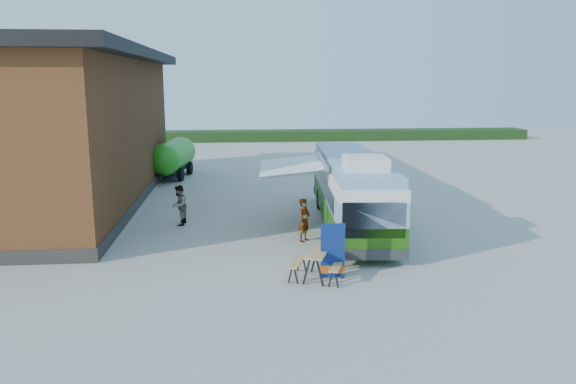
{
  "coord_description": "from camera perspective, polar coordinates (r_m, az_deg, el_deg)",
  "views": [
    {
      "loc": [
        -1.78,
        -18.48,
        6.02
      ],
      "look_at": [
        0.36,
        4.48,
        1.4
      ],
      "focal_mm": 35.0,
      "sensor_mm": 36.0,
      "label": 1
    }
  ],
  "objects": [
    {
      "name": "bus",
      "position": [
        23.39,
        6.45,
        0.41
      ],
      "size": [
        3.1,
        11.18,
        3.39
      ],
      "rotation": [
        0.0,
        0.0,
        -0.07
      ],
      "color": "#2E6E12",
      "rests_on": "ground"
    },
    {
      "name": "ground",
      "position": [
        19.52,
        0.18,
        -6.64
      ],
      "size": [
        100.0,
        100.0,
        0.0
      ],
      "primitive_type": "plane",
      "color": "#BCB7AD",
      "rests_on": "ground"
    },
    {
      "name": "awning",
      "position": [
        22.63,
        0.82,
        2.29
      ],
      "size": [
        2.85,
        4.27,
        0.51
      ],
      "rotation": [
        0.0,
        0.0,
        -0.07
      ],
      "color": "white",
      "rests_on": "ground"
    },
    {
      "name": "banner",
      "position": [
        17.36,
        4.55,
        -6.5
      ],
      "size": [
        0.76,
        0.22,
        1.75
      ],
      "rotation": [
        0.0,
        0.0,
        -0.07
      ],
      "color": "navy",
      "rests_on": "ground"
    },
    {
      "name": "barn",
      "position": [
        29.89,
        -22.38,
        5.82
      ],
      "size": [
        9.6,
        21.2,
        7.5
      ],
      "color": "brown",
      "rests_on": "ground"
    },
    {
      "name": "slurry_tanker",
      "position": [
        35.72,
        -11.59,
        3.58
      ],
      "size": [
        2.46,
        6.3,
        2.34
      ],
      "rotation": [
        0.0,
        0.0,
        -0.14
      ],
      "color": "#25961B",
      "rests_on": "ground"
    },
    {
      "name": "person_b",
      "position": [
        23.97,
        -11.0,
        -1.34
      ],
      "size": [
        0.75,
        0.91,
        1.7
      ],
      "primitive_type": "imported",
      "rotation": [
        0.0,
        0.0,
        -1.7
      ],
      "color": "#999999",
      "rests_on": "ground"
    },
    {
      "name": "person_a",
      "position": [
        21.21,
        1.67,
        -2.86
      ],
      "size": [
        0.68,
        0.72,
        1.65
      ],
      "primitive_type": "imported",
      "rotation": [
        0.0,
        0.0,
        0.91
      ],
      "color": "#999999",
      "rests_on": "ground"
    },
    {
      "name": "picnic_table",
      "position": [
        17.28,
        2.98,
        -6.82
      ],
      "size": [
        1.88,
        1.78,
        0.86
      ],
      "rotation": [
        0.0,
        0.0,
        -0.35
      ],
      "color": "tan",
      "rests_on": "ground"
    },
    {
      "name": "hedge",
      "position": [
        57.59,
        4.52,
        5.79
      ],
      "size": [
        40.0,
        3.0,
        1.0
      ],
      "primitive_type": "cube",
      "color": "#264419",
      "rests_on": "ground"
    }
  ]
}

